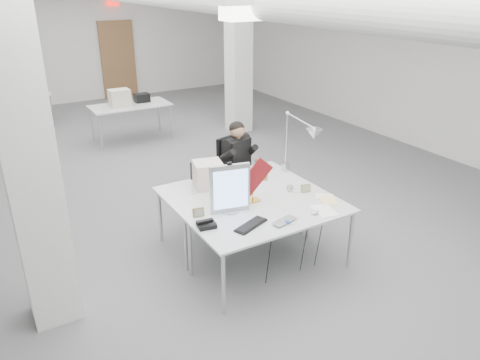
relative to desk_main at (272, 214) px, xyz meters
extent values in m
cube|color=#5A5A5C|center=(0.00, 2.50, -0.75)|extent=(10.00, 14.00, 0.02)
cube|color=silver|center=(0.00, 9.51, 0.86)|extent=(10.00, 0.02, 3.20)
cube|color=silver|center=(5.01, 2.50, 0.86)|extent=(0.02, 14.00, 3.20)
cube|color=white|center=(-2.30, 0.50, 0.86)|extent=(0.45, 0.45, 3.20)
cube|color=white|center=(2.50, 5.00, 0.86)|extent=(0.45, 0.45, 3.20)
cube|color=brown|center=(1.20, 9.44, 0.31)|extent=(0.95, 0.08, 2.10)
cube|color=red|center=(1.20, 9.40, 1.81)|extent=(0.32, 0.06, 0.16)
cube|color=white|center=(0.00, -1.50, 2.24)|extent=(2.80, 0.14, 0.08)
cube|color=silver|center=(0.00, 0.00, 0.00)|extent=(1.80, 0.90, 0.02)
cube|color=silver|center=(0.00, 0.90, 0.00)|extent=(1.80, 0.90, 0.02)
cube|color=silver|center=(0.20, 5.50, 0.00)|extent=(1.60, 0.80, 0.02)
cube|color=silver|center=(-1.80, 7.70, 0.00)|extent=(1.60, 0.80, 0.02)
cube|color=#A7A7AB|center=(-0.38, 0.29, 0.29)|extent=(0.45, 0.14, 0.56)
cube|color=maroon|center=(-0.10, 0.25, 0.35)|extent=(0.47, 0.12, 0.51)
cube|color=black|center=(-0.36, -0.12, 0.02)|extent=(0.44, 0.28, 0.02)
imported|color=#A3A3A7|center=(0.00, -0.28, 0.02)|extent=(0.34, 0.26, 0.02)
ellipsoid|color=silver|center=(0.39, -0.25, 0.03)|extent=(0.11, 0.08, 0.04)
cube|color=black|center=(-0.77, 0.10, 0.04)|extent=(0.21, 0.20, 0.05)
cube|color=#9F7D44|center=(-0.74, 0.35, 0.06)|extent=(0.13, 0.06, 0.10)
cube|color=#AB8E49|center=(0.67, 0.26, 0.06)|extent=(0.13, 0.07, 0.10)
cylinder|color=#B2B2B7|center=(0.51, 0.38, 0.06)|extent=(0.09, 0.05, 0.09)
cube|color=white|center=(0.54, -0.24, 0.02)|extent=(0.27, 0.34, 0.01)
cube|color=#F3D991|center=(0.75, -0.06, 0.02)|extent=(0.27, 0.30, 0.01)
cube|color=white|center=(0.78, 0.05, 0.02)|extent=(0.26, 0.24, 0.01)
cube|color=beige|center=(-0.28, 1.02, 0.17)|extent=(0.41, 0.40, 0.32)
camera|label=1|loc=(-2.65, -3.78, 2.41)|focal=35.00mm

